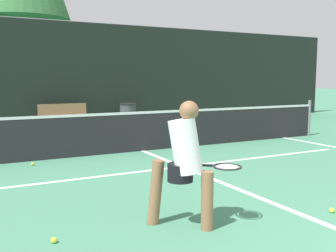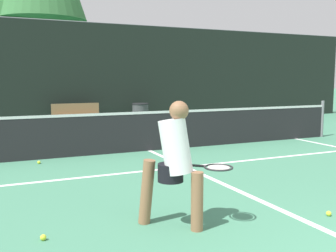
{
  "view_description": "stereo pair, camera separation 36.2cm",
  "coord_description": "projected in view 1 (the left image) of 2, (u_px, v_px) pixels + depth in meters",
  "views": [
    {
      "loc": [
        -3.74,
        -1.12,
        1.73
      ],
      "look_at": [
        -0.78,
        4.55,
        0.95
      ],
      "focal_mm": 42.0,
      "sensor_mm": 36.0,
      "label": 1
    },
    {
      "loc": [
        -3.42,
        -1.28,
        1.73
      ],
      "look_at": [
        -0.78,
        4.55,
        0.95
      ],
      "focal_mm": 42.0,
      "sensor_mm": 36.0,
      "label": 2
    }
  ],
  "objects": [
    {
      "name": "parked_car",
      "position": [
        152.0,
        101.0,
        19.35
      ],
      "size": [
        1.76,
        4.32,
        1.48
      ],
      "color": "black",
      "rests_on": "ground"
    },
    {
      "name": "court_center_mark",
      "position": [
        216.0,
        180.0,
        6.7
      ],
      "size": [
        0.1,
        6.16,
        0.01
      ],
      "primitive_type": "cube",
      "color": "white",
      "rests_on": "ground"
    },
    {
      "name": "court_service_line",
      "position": [
        182.0,
        167.0,
        7.72
      ],
      "size": [
        8.25,
        0.1,
        0.01
      ],
      "primitive_type": "cube",
      "color": "white",
      "rests_on": "ground"
    },
    {
      "name": "courtside_bench",
      "position": [
        63.0,
        115.0,
        13.4
      ],
      "size": [
        1.64,
        0.38,
        0.86
      ],
      "rotation": [
        0.0,
        0.0,
        0.0
      ],
      "color": "olive",
      "rests_on": "ground"
    },
    {
      "name": "net",
      "position": [
        142.0,
        130.0,
        9.34
      ],
      "size": [
        11.09,
        0.09,
        1.07
      ],
      "color": "slate",
      "rests_on": "ground"
    },
    {
      "name": "tennis_ball_scattered_8",
      "position": [
        332.0,
        210.0,
        5.07
      ],
      "size": [
        0.07,
        0.07,
        0.07
      ],
      "primitive_type": "sphere",
      "color": "#D1E033",
      "rests_on": "ground"
    },
    {
      "name": "building_far",
      "position": [
        17.0,
        65.0,
        29.97
      ],
      "size": [
        36.0,
        2.4,
        5.46
      ],
      "primitive_type": "cube",
      "color": "#B2ADA3",
      "rests_on": "ground"
    },
    {
      "name": "tree_mid",
      "position": [
        38.0,
        35.0,
        20.26
      ],
      "size": [
        3.99,
        3.99,
        4.43
      ],
      "color": "brown",
      "rests_on": "ground"
    },
    {
      "name": "fence_back",
      "position": [
        79.0,
        74.0,
        14.17
      ],
      "size": [
        24.0,
        0.06,
        3.75
      ],
      "color": "black",
      "rests_on": "ground"
    },
    {
      "name": "trash_bin",
      "position": [
        128.0,
        114.0,
        14.38
      ],
      "size": [
        0.62,
        0.62,
        0.82
      ],
      "color": "#3F3F42",
      "rests_on": "ground"
    },
    {
      "name": "tennis_ball_scattered_1",
      "position": [
        33.0,
        164.0,
        7.82
      ],
      "size": [
        0.07,
        0.07,
        0.07
      ],
      "primitive_type": "sphere",
      "color": "#D1E033",
      "rests_on": "ground"
    },
    {
      "name": "tennis_ball_scattered_5",
      "position": [
        54.0,
        240.0,
        4.14
      ],
      "size": [
        0.07,
        0.07,
        0.07
      ],
      "primitive_type": "sphere",
      "color": "#D1E033",
      "rests_on": "ground"
    },
    {
      "name": "player_practicing",
      "position": [
        185.0,
        160.0,
        4.5
      ],
      "size": [
        1.11,
        0.76,
        1.48
      ],
      "rotation": [
        0.0,
        0.0,
        -0.77
      ],
      "color": "#8C6042",
      "rests_on": "ground"
    }
  ]
}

